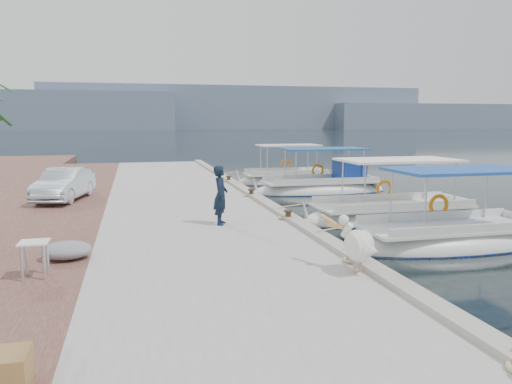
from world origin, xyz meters
TOP-DOWN VIEW (x-y plane):
  - ground at (0.00, 0.00)m, footprint 400.00×400.00m
  - concrete_quay at (-3.00, 5.00)m, footprint 6.00×40.00m
  - quay_curb at (-0.22, 5.00)m, footprint 0.44×40.00m
  - cobblestone_strip at (-8.00, 5.00)m, footprint 4.00×40.00m
  - distant_hills at (29.61, 201.49)m, footprint 330.00×60.00m
  - fishing_caique_b at (3.84, -0.82)m, footprint 6.51×2.42m
  - fishing_caique_c at (4.03, 2.94)m, footprint 6.89×2.50m
  - fishing_caique_d at (4.20, 10.27)m, footprint 7.01×2.41m
  - fishing_caique_e at (3.51, 14.20)m, footprint 5.84×2.06m
  - mooring_bollards at (-0.35, 1.50)m, footprint 0.28×20.28m
  - pelican at (-0.62, -3.97)m, footprint 0.88×1.45m
  - fisherman at (-2.49, 1.41)m, footprint 0.59×0.74m
  - parked_car at (-7.64, 7.42)m, footprint 2.13×4.02m
  - wooden_crate at (-6.50, -7.16)m, footprint 0.55×0.55m
  - tarp_bundle at (-6.50, -1.51)m, footprint 1.10×0.90m
  - folding_table at (-6.93, -2.78)m, footprint 0.55×0.55m

SIDE VIEW (x-z plane):
  - ground at x=0.00m, z-range 0.00..0.00m
  - fishing_caique_c at x=4.03m, z-range -1.29..1.54m
  - fishing_caique_b at x=3.84m, z-range -1.29..1.54m
  - fishing_caique_e at x=3.51m, z-range -1.29..1.54m
  - fishing_caique_d at x=4.20m, z-range -1.22..1.61m
  - concrete_quay at x=-3.00m, z-range 0.00..0.50m
  - cobblestone_strip at x=-8.00m, z-range 0.00..0.50m
  - quay_curb at x=-0.22m, z-range 0.50..0.62m
  - mooring_bollards at x=-0.35m, z-range 0.53..0.86m
  - tarp_bundle at x=-6.50m, z-range 0.50..0.90m
  - wooden_crate at x=-6.50m, z-range 0.50..0.94m
  - folding_table at x=-6.93m, z-range 0.66..1.39m
  - pelican at x=-0.62m, z-range 0.52..1.66m
  - parked_car at x=-7.64m, z-range 0.50..1.76m
  - fisherman at x=-2.49m, z-range 0.50..2.26m
  - distant_hills at x=29.61m, z-range -1.39..16.61m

